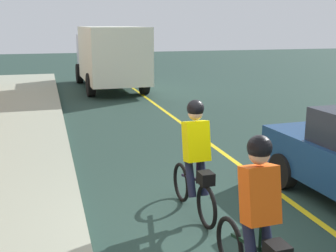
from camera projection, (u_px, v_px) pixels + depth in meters
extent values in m
plane|color=#223831|center=(214.00, 228.00, 6.35)|extent=(80.00, 80.00, 0.00)
cube|color=yellow|center=(310.00, 216.00, 6.77)|extent=(36.00, 0.12, 0.01)
torus|color=black|center=(229.00, 244.00, 5.25)|extent=(0.66, 0.10, 0.66)
cube|color=black|center=(252.00, 245.00, 4.71)|extent=(0.93, 0.09, 0.24)
cylinder|color=black|center=(260.00, 239.00, 4.53)|extent=(0.03, 0.03, 0.35)
cube|color=#DF520F|center=(260.00, 195.00, 4.47)|extent=(0.36, 0.38, 0.63)
sphere|color=tan|center=(259.00, 154.00, 4.42)|extent=(0.22, 0.22, 0.22)
sphere|color=black|center=(260.00, 147.00, 4.40)|extent=(0.26, 0.26, 0.26)
cylinder|color=#191E38|center=(250.00, 243.00, 4.54)|extent=(0.34, 0.14, 0.65)
cylinder|color=#191E38|center=(267.00, 240.00, 4.60)|extent=(0.34, 0.14, 0.65)
cube|color=black|center=(277.00, 252.00, 4.23)|extent=(0.25, 0.21, 0.18)
torus|color=black|center=(181.00, 182.00, 7.27)|extent=(0.66, 0.10, 0.66)
torus|color=black|center=(207.00, 207.00, 6.31)|extent=(0.66, 0.10, 0.66)
cube|color=black|center=(193.00, 178.00, 6.73)|extent=(0.93, 0.09, 0.24)
cylinder|color=black|center=(197.00, 172.00, 6.56)|extent=(0.03, 0.03, 0.35)
cube|color=#EDE201|center=(196.00, 141.00, 6.50)|extent=(0.36, 0.38, 0.63)
sphere|color=tan|center=(195.00, 113.00, 6.45)|extent=(0.22, 0.22, 0.22)
sphere|color=black|center=(195.00, 108.00, 6.43)|extent=(0.26, 0.26, 0.26)
cylinder|color=#191E38|center=(190.00, 176.00, 6.57)|extent=(0.34, 0.14, 0.65)
cylinder|color=#191E38|center=(202.00, 174.00, 6.63)|extent=(0.34, 0.14, 0.65)
cube|color=black|center=(206.00, 178.00, 6.26)|extent=(0.25, 0.21, 0.18)
cylinder|color=black|center=(283.00, 171.00, 7.87)|extent=(0.65, 0.26, 0.64)
cube|color=white|center=(113.00, 54.00, 18.75)|extent=(4.82, 2.53, 2.30)
cube|color=silver|center=(101.00, 54.00, 21.98)|extent=(1.88, 2.26, 1.90)
cylinder|color=black|center=(79.00, 73.00, 21.74)|extent=(0.97, 0.33, 0.96)
cylinder|color=black|center=(124.00, 72.00, 22.39)|extent=(0.97, 0.33, 0.96)
cylinder|color=black|center=(91.00, 85.00, 17.71)|extent=(0.97, 0.33, 0.96)
cylinder|color=black|center=(144.00, 83.00, 18.35)|extent=(0.97, 0.33, 0.96)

